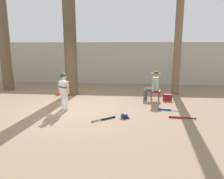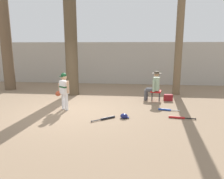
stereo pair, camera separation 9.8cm
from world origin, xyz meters
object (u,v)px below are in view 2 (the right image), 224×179
(bat_red_barrel, at_px, (179,118))
(batting_helmet_navy, at_px, (124,116))
(seated_spectator, at_px, (154,85))
(tree_far_left, at_px, (6,41))
(tree_near_player, at_px, (71,39))
(folding_stool, at_px, (156,92))
(tree_behind_spectator, at_px, (179,42))
(young_ballplayer, at_px, (64,89))
(bat_blue_youth, at_px, (166,110))
(handbag_beside_stool, at_px, (168,98))
(bat_black_composite, at_px, (106,118))

(bat_red_barrel, distance_m, batting_helmet_navy, 1.69)
(seated_spectator, relative_size, bat_red_barrel, 1.49)
(tree_far_left, relative_size, batting_helmet_navy, 20.27)
(tree_near_player, bearing_deg, seated_spectator, -10.99)
(tree_near_player, distance_m, folding_stool, 4.32)
(tree_far_left, bearing_deg, bat_red_barrel, -25.52)
(tree_behind_spectator, height_order, young_ballplayer, tree_behind_spectator)
(bat_blue_youth, height_order, batting_helmet_navy, batting_helmet_navy)
(tree_near_player, xyz_separation_m, tree_far_left, (-3.53, 0.78, -0.02))
(young_ballplayer, height_order, batting_helmet_navy, young_ballplayer)
(handbag_beside_stool, distance_m, tree_far_left, 8.21)
(tree_behind_spectator, xyz_separation_m, seated_spectator, (-1.14, -1.21, -1.73))
(tree_near_player, xyz_separation_m, tree_behind_spectator, (4.74, 0.51, -0.10))
(tree_behind_spectator, distance_m, folding_stool, 2.57)
(tree_near_player, bearing_deg, handbag_beside_stool, -9.68)
(seated_spectator, bearing_deg, bat_blue_youth, -76.59)
(folding_stool, relative_size, seated_spectator, 0.39)
(bat_black_composite, bearing_deg, bat_red_barrel, 7.74)
(tree_behind_spectator, bearing_deg, bat_blue_youth, -107.02)
(tree_near_player, xyz_separation_m, batting_helmet_navy, (2.51, -3.04, -2.41))
(batting_helmet_navy, bearing_deg, handbag_beside_stool, 54.06)
(bat_red_barrel, height_order, batting_helmet_navy, batting_helmet_navy)
(bat_blue_youth, relative_size, bat_red_barrel, 0.89)
(folding_stool, xyz_separation_m, handbag_beside_stool, (0.50, 0.00, -0.23))
(handbag_beside_stool, relative_size, bat_blue_youth, 0.47)
(tree_far_left, height_order, bat_red_barrel, tree_far_left)
(handbag_beside_stool, distance_m, bat_blue_youth, 1.42)
(folding_stool, bearing_deg, young_ballplayer, -153.76)
(folding_stool, bearing_deg, bat_blue_youth, -80.22)
(tree_far_left, height_order, bat_black_composite, tree_far_left)
(young_ballplayer, distance_m, handbag_beside_stool, 4.19)
(tree_far_left, bearing_deg, bat_black_composite, -35.95)
(tree_near_player, height_order, handbag_beside_stool, tree_near_player)
(handbag_beside_stool, xyz_separation_m, tree_far_left, (-7.73, 1.50, 2.32))
(tree_behind_spectator, bearing_deg, handbag_beside_stool, -113.62)
(tree_behind_spectator, relative_size, batting_helmet_navy, 18.97)
(tree_near_player, bearing_deg, bat_red_barrel, -34.68)
(handbag_beside_stool, distance_m, batting_helmet_navy, 2.87)
(tree_behind_spectator, xyz_separation_m, young_ballplayer, (-4.35, -2.87, -1.62))
(batting_helmet_navy, bearing_deg, tree_far_left, 147.67)
(bat_red_barrel, xyz_separation_m, batting_helmet_navy, (-1.68, -0.14, 0.03))
(folding_stool, relative_size, batting_helmet_navy, 1.72)
(young_ballplayer, bearing_deg, batting_helmet_navy, -17.97)
(tree_behind_spectator, distance_m, bat_red_barrel, 4.18)
(young_ballplayer, bearing_deg, bat_black_composite, -28.33)
(bat_red_barrel, height_order, bat_black_composite, same)
(tree_behind_spectator, height_order, tree_far_left, tree_far_left)
(tree_near_player, xyz_separation_m, bat_red_barrel, (4.20, -2.90, -2.44))
(young_ballplayer, relative_size, bat_black_composite, 1.92)
(young_ballplayer, distance_m, tree_far_left, 5.30)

